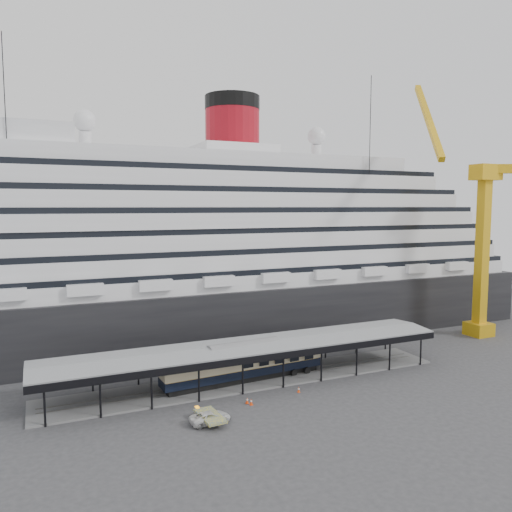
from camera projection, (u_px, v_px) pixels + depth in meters
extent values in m
plane|color=#333335|center=(266.00, 393.00, 63.58)|extent=(200.00, 200.00, 0.00)
cube|color=black|center=(193.00, 308.00, 92.18)|extent=(130.00, 30.00, 10.00)
cylinder|color=maroon|center=(232.00, 132.00, 92.19)|extent=(10.00, 10.00, 9.00)
cylinder|color=black|center=(232.00, 103.00, 91.67)|extent=(10.10, 10.10, 2.50)
sphere|color=silver|center=(85.00, 121.00, 81.65)|extent=(3.60, 3.60, 3.60)
sphere|color=silver|center=(316.00, 136.00, 99.44)|extent=(3.60, 3.60, 3.60)
cube|color=slate|center=(251.00, 380.00, 68.12)|extent=(56.00, 8.00, 0.24)
cube|color=slate|center=(253.00, 380.00, 67.45)|extent=(54.00, 0.08, 0.10)
cube|color=slate|center=(249.00, 377.00, 68.76)|extent=(54.00, 0.08, 0.10)
cube|color=black|center=(265.00, 358.00, 63.60)|extent=(56.00, 0.18, 0.90)
cube|color=black|center=(238.00, 341.00, 71.78)|extent=(56.00, 0.18, 0.90)
cube|color=slate|center=(251.00, 344.00, 67.61)|extent=(56.00, 9.00, 0.24)
cylinder|color=black|center=(10.00, 207.00, 69.20)|extent=(0.12, 0.12, 47.21)
cube|color=gold|center=(479.00, 329.00, 91.97)|extent=(4.00, 4.00, 2.40)
cube|color=gold|center=(482.00, 252.00, 90.55)|extent=(1.80, 1.80, 26.00)
cube|color=gold|center=(486.00, 172.00, 89.12)|extent=(5.00, 3.20, 2.80)
cube|color=gold|center=(429.00, 120.00, 89.26)|extent=(11.42, 18.78, 16.80)
cube|color=gold|center=(506.00, 169.00, 88.70)|extent=(6.00, 4.39, 1.60)
cylinder|color=black|center=(368.00, 207.00, 91.88)|extent=(0.12, 0.12, 47.21)
imported|color=silver|center=(210.00, 417.00, 54.79)|extent=(4.70, 2.42, 1.27)
cube|color=black|center=(244.00, 377.00, 67.67)|extent=(22.17, 4.07, 0.73)
cube|color=black|center=(244.00, 371.00, 67.57)|extent=(23.24, 4.56, 1.15)
cube|color=beige|center=(244.00, 362.00, 67.45)|extent=(23.25, 4.60, 1.36)
cube|color=black|center=(244.00, 355.00, 67.36)|extent=(23.24, 4.56, 0.42)
cube|color=#EB3F0D|center=(251.00, 405.00, 59.84)|extent=(0.46, 0.46, 0.03)
cone|color=#EB3F0D|center=(251.00, 402.00, 59.80)|extent=(0.39, 0.39, 0.76)
cylinder|color=white|center=(251.00, 401.00, 59.79)|extent=(0.24, 0.24, 0.15)
cube|color=#E43D0C|center=(247.00, 403.00, 60.30)|extent=(0.40, 0.40, 0.03)
cone|color=#E43D0C|center=(247.00, 400.00, 60.27)|extent=(0.34, 0.34, 0.74)
cylinder|color=white|center=(247.00, 400.00, 60.26)|extent=(0.24, 0.24, 0.14)
cube|color=#EC470D|center=(299.00, 392.00, 63.92)|extent=(0.44, 0.44, 0.03)
cone|color=#EC470D|center=(299.00, 389.00, 63.88)|extent=(0.37, 0.37, 0.70)
cylinder|color=white|center=(299.00, 389.00, 63.88)|extent=(0.22, 0.22, 0.14)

